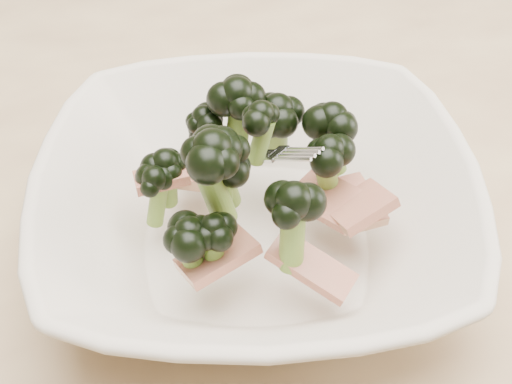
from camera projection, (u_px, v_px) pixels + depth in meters
dining_table at (338, 261)px, 0.62m from camera, size 1.20×0.80×0.75m
broccoli_dish at (255, 203)px, 0.48m from camera, size 0.36×0.36×0.13m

